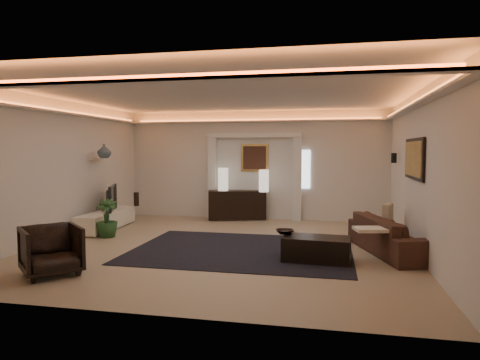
% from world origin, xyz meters
% --- Properties ---
extents(floor, '(7.00, 7.00, 0.00)m').
position_xyz_m(floor, '(0.00, 0.00, 0.00)').
color(floor, tan).
rests_on(floor, ground).
extents(ceiling, '(7.00, 7.00, 0.00)m').
position_xyz_m(ceiling, '(0.00, 0.00, 2.90)').
color(ceiling, white).
rests_on(ceiling, ground).
extents(wall_back, '(7.00, 0.00, 7.00)m').
position_xyz_m(wall_back, '(0.00, 3.50, 1.45)').
color(wall_back, silver).
rests_on(wall_back, ground).
extents(wall_front, '(7.00, 0.00, 7.00)m').
position_xyz_m(wall_front, '(0.00, -3.50, 1.45)').
color(wall_front, silver).
rests_on(wall_front, ground).
extents(wall_left, '(0.00, 7.00, 7.00)m').
position_xyz_m(wall_left, '(-3.50, 0.00, 1.45)').
color(wall_left, silver).
rests_on(wall_left, ground).
extents(wall_right, '(0.00, 7.00, 7.00)m').
position_xyz_m(wall_right, '(3.50, 0.00, 1.45)').
color(wall_right, silver).
rests_on(wall_right, ground).
extents(cove_soffit, '(7.00, 7.00, 0.04)m').
position_xyz_m(cove_soffit, '(0.00, 0.00, 2.62)').
color(cove_soffit, silver).
rests_on(cove_soffit, ceiling).
extents(daylight_slit, '(0.25, 0.03, 1.00)m').
position_xyz_m(daylight_slit, '(1.35, 3.48, 1.35)').
color(daylight_slit, white).
rests_on(daylight_slit, wall_back).
extents(area_rug, '(4.00, 3.00, 0.01)m').
position_xyz_m(area_rug, '(0.40, -0.20, 0.01)').
color(area_rug, black).
rests_on(area_rug, ground).
extents(pilaster_left, '(0.22, 0.20, 2.20)m').
position_xyz_m(pilaster_left, '(-1.15, 3.40, 1.10)').
color(pilaster_left, silver).
rests_on(pilaster_left, ground).
extents(pilaster_right, '(0.22, 0.20, 2.20)m').
position_xyz_m(pilaster_right, '(1.15, 3.40, 1.10)').
color(pilaster_right, silver).
rests_on(pilaster_right, ground).
extents(alcove_header, '(2.52, 0.20, 0.12)m').
position_xyz_m(alcove_header, '(0.00, 3.40, 2.25)').
color(alcove_header, silver).
rests_on(alcove_header, wall_back).
extents(painting_frame, '(0.74, 0.04, 0.74)m').
position_xyz_m(painting_frame, '(0.00, 3.47, 1.65)').
color(painting_frame, tan).
rests_on(painting_frame, wall_back).
extents(painting_canvas, '(0.62, 0.02, 0.62)m').
position_xyz_m(painting_canvas, '(0.00, 3.44, 1.65)').
color(painting_canvas, '#4C2D1E').
rests_on(painting_canvas, wall_back).
extents(art_panel_frame, '(0.04, 1.64, 0.74)m').
position_xyz_m(art_panel_frame, '(3.47, 0.30, 1.70)').
color(art_panel_frame, black).
rests_on(art_panel_frame, wall_right).
extents(art_panel_gold, '(0.02, 1.50, 0.62)m').
position_xyz_m(art_panel_gold, '(3.44, 0.30, 1.70)').
color(art_panel_gold, tan).
rests_on(art_panel_gold, wall_right).
extents(wall_sconce, '(0.12, 0.12, 0.22)m').
position_xyz_m(wall_sconce, '(3.38, 2.20, 1.68)').
color(wall_sconce, black).
rests_on(wall_sconce, wall_right).
extents(wall_niche, '(0.10, 0.55, 0.04)m').
position_xyz_m(wall_niche, '(-3.44, 1.40, 1.65)').
color(wall_niche, silver).
rests_on(wall_niche, wall_left).
extents(console, '(1.59, 0.88, 0.76)m').
position_xyz_m(console, '(-0.44, 3.25, 0.40)').
color(console, black).
rests_on(console, ground).
extents(lamp_left, '(0.34, 0.34, 0.60)m').
position_xyz_m(lamp_left, '(-0.79, 3.14, 1.09)').
color(lamp_left, beige).
rests_on(lamp_left, console).
extents(lamp_right, '(0.30, 0.30, 0.57)m').
position_xyz_m(lamp_right, '(0.32, 3.03, 1.09)').
color(lamp_right, silver).
rests_on(lamp_right, console).
extents(media_ledge, '(0.62, 2.12, 0.39)m').
position_xyz_m(media_ledge, '(-3.15, 1.26, 0.23)').
color(media_ledge, white).
rests_on(media_ledge, ground).
extents(tv, '(1.03, 0.50, 0.60)m').
position_xyz_m(tv, '(-3.15, 1.35, 0.75)').
color(tv, black).
rests_on(tv, media_ledge).
extents(figurine, '(0.15, 0.15, 0.35)m').
position_xyz_m(figurine, '(-2.89, 2.31, 0.64)').
color(figurine, black).
rests_on(figurine, media_ledge).
extents(ginger_jar, '(0.41, 0.41, 0.33)m').
position_xyz_m(ginger_jar, '(-3.15, 1.22, 1.83)').
color(ginger_jar, slate).
rests_on(ginger_jar, wall_niche).
extents(plant, '(0.59, 0.59, 0.81)m').
position_xyz_m(plant, '(-2.66, 0.39, 0.41)').
color(plant, '#244B22').
rests_on(plant, ground).
extents(sofa, '(2.40, 1.50, 0.65)m').
position_xyz_m(sofa, '(3.12, 0.13, 0.33)').
color(sofa, '#4F2C17').
rests_on(sofa, ground).
extents(throw_blanket, '(0.57, 0.51, 0.05)m').
position_xyz_m(throw_blanket, '(2.65, -0.60, 0.55)').
color(throw_blanket, white).
rests_on(throw_blanket, sofa).
extents(throw_pillow, '(0.27, 0.44, 0.42)m').
position_xyz_m(throw_pillow, '(3.15, 1.20, 0.55)').
color(throw_pillow, tan).
rests_on(throw_pillow, sofa).
extents(coffee_table, '(1.15, 0.69, 0.41)m').
position_xyz_m(coffee_table, '(1.79, -0.72, 0.21)').
color(coffee_table, black).
rests_on(coffee_table, ground).
extents(bowl, '(0.35, 0.35, 0.08)m').
position_xyz_m(bowl, '(1.24, -0.57, 0.45)').
color(bowl, black).
rests_on(bowl, coffee_table).
extents(magazine, '(0.29, 0.23, 0.03)m').
position_xyz_m(magazine, '(1.24, -0.42, 0.42)').
color(magazine, beige).
rests_on(magazine, coffee_table).
extents(armchair, '(1.13, 1.13, 0.74)m').
position_xyz_m(armchair, '(-2.05, -2.33, 0.37)').
color(armchair, black).
rests_on(armchair, ground).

